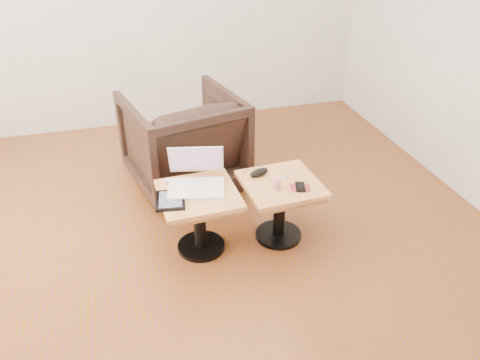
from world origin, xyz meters
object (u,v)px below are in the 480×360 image
object	(u,v)px
side_table_left	(199,207)
laptop	(196,179)
armchair	(183,141)
striped_cup	(276,183)
side_table_right	(280,196)

from	to	relation	value
side_table_left	laptop	xyz separation A→B (m)	(0.01, 0.09, 0.16)
armchair	side_table_left	bearing A→B (deg)	73.48
striped_cup	laptop	bearing A→B (deg)	159.74
side_table_left	laptop	bearing A→B (deg)	83.64
side_table_left	striped_cup	xyz separation A→B (m)	(0.50, -0.09, 0.15)
side_table_right	striped_cup	bearing A→B (deg)	-136.16
side_table_left	armchair	world-z (taller)	armchair
side_table_left	armchair	bearing A→B (deg)	84.14
side_table_left	laptop	distance (m)	0.19
side_table_right	striped_cup	distance (m)	0.18
side_table_left	side_table_right	world-z (taller)	same
side_table_right	laptop	world-z (taller)	laptop
side_table_left	side_table_right	size ratio (longest dim) A/B	0.99
side_table_left	side_table_right	bearing A→B (deg)	-4.75
side_table_right	armchair	distance (m)	1.05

